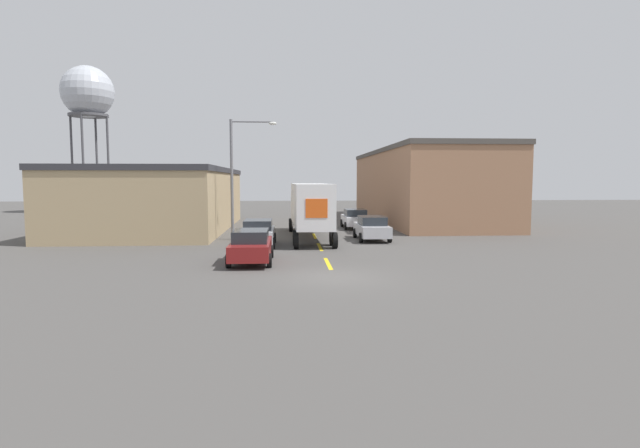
% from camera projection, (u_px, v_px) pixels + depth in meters
% --- Properties ---
extents(ground_plane, '(160.00, 160.00, 0.00)m').
position_uv_depth(ground_plane, '(335.00, 277.00, 20.90)').
color(ground_plane, '#4C4947').
extents(road_centerline, '(0.20, 15.68, 0.01)m').
position_uv_depth(road_centerline, '(320.00, 247.00, 30.43)').
color(road_centerline, yellow).
rests_on(road_centerline, ground_plane).
extents(warehouse_left, '(11.26, 21.76, 5.08)m').
position_uv_depth(warehouse_left, '(161.00, 199.00, 41.39)').
color(warehouse_left, tan).
rests_on(warehouse_left, ground_plane).
extents(warehouse_right, '(9.32, 27.95, 7.09)m').
position_uv_depth(warehouse_right, '(421.00, 186.00, 50.13)').
color(warehouse_right, '#9E7051').
rests_on(warehouse_right, ground_plane).
extents(semi_truck, '(2.85, 13.15, 3.84)m').
position_uv_depth(semi_truck, '(309.00, 206.00, 35.01)').
color(semi_truck, silver).
rests_on(semi_truck, ground_plane).
extents(parked_car_left_far, '(2.11, 4.76, 1.64)m').
position_uv_depth(parked_car_left_far, '(258.00, 232.00, 30.92)').
color(parked_car_left_far, silver).
rests_on(parked_car_left_far, ground_plane).
extents(parked_car_left_near, '(2.11, 4.76, 1.64)m').
position_uv_depth(parked_car_left_near, '(251.00, 246.00, 24.59)').
color(parked_car_left_near, maroon).
rests_on(parked_car_left_near, ground_plane).
extents(parked_car_right_far, '(2.11, 4.76, 1.64)m').
position_uv_depth(parked_car_right_far, '(355.00, 218.00, 42.29)').
color(parked_car_right_far, silver).
rests_on(parked_car_right_far, ground_plane).
extents(parked_car_right_mid, '(2.11, 4.76, 1.64)m').
position_uv_depth(parked_car_right_mid, '(372.00, 228.00, 33.96)').
color(parked_car_right_mid, '#B2B2B7').
rests_on(parked_car_right_mid, ground_plane).
extents(water_tower, '(6.32, 6.32, 18.19)m').
position_uv_depth(water_tower, '(88.00, 93.00, 61.79)').
color(water_tower, '#47474C').
rests_on(water_tower, ground_plane).
extents(street_lamp, '(3.18, 0.32, 8.16)m').
position_uv_depth(street_lamp, '(238.00, 170.00, 33.86)').
color(street_lamp, slate).
rests_on(street_lamp, ground_plane).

